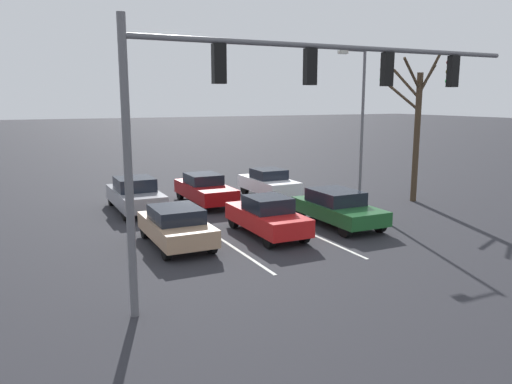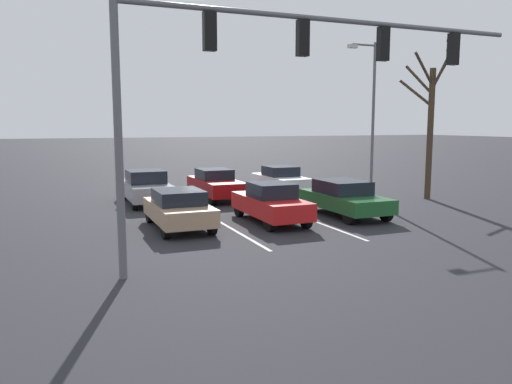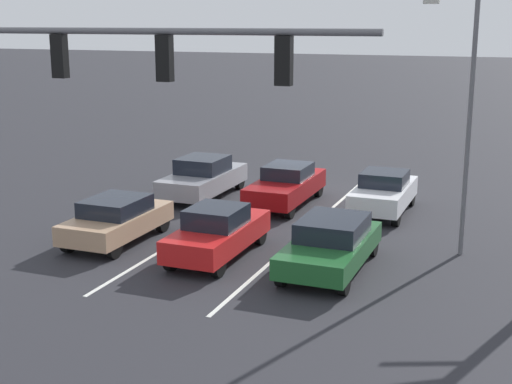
# 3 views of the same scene
# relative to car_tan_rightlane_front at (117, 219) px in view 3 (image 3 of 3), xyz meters

# --- Properties ---
(ground_plane) EXTENTS (240.00, 240.00, 0.00)m
(ground_plane) POSITION_rel_car_tan_rightlane_front_xyz_m (-3.49, -7.87, -0.75)
(ground_plane) COLOR #28282D
(lane_stripe_left_divider) EXTENTS (0.12, 18.20, 0.01)m
(lane_stripe_left_divider) POSITION_rel_car_tan_rightlane_front_xyz_m (-5.22, -4.77, -0.74)
(lane_stripe_left_divider) COLOR silver
(lane_stripe_left_divider) RESTS_ON ground_plane
(lane_stripe_center_divider) EXTENTS (0.12, 18.20, 0.01)m
(lane_stripe_center_divider) POSITION_rel_car_tan_rightlane_front_xyz_m (-1.75, -4.77, -0.74)
(lane_stripe_center_divider) COLOR silver
(lane_stripe_center_divider) RESTS_ON ground_plane
(car_tan_rightlane_front) EXTENTS (1.85, 4.09, 1.43)m
(car_tan_rightlane_front) POSITION_rel_car_tan_rightlane_front_xyz_m (0.00, 0.00, 0.00)
(car_tan_rightlane_front) COLOR tan
(car_tan_rightlane_front) RESTS_ON ground_plane
(car_darkgreen_leftlane_front) EXTENTS (1.94, 4.52, 1.46)m
(car_darkgreen_leftlane_front) POSITION_rel_car_tan_rightlane_front_xyz_m (-7.00, 0.03, 0.02)
(car_darkgreen_leftlane_front) COLOR #1E5928
(car_darkgreen_leftlane_front) RESTS_ON ground_plane
(car_red_midlane_front) EXTENTS (1.70, 4.31, 1.55)m
(car_red_midlane_front) POSITION_rel_car_tan_rightlane_front_xyz_m (-3.58, 0.19, 0.02)
(car_red_midlane_front) COLOR red
(car_red_midlane_front) RESTS_ON ground_plane
(car_white_leftlane_second) EXTENTS (1.76, 4.16, 1.55)m
(car_white_leftlane_second) POSITION_rel_car_tan_rightlane_front_xyz_m (-7.13, -6.49, 0.04)
(car_white_leftlane_second) COLOR silver
(car_white_leftlane_second) RESTS_ON ground_plane
(car_gray_rightlane_second) EXTENTS (1.92, 4.64, 1.60)m
(car_gray_rightlane_second) POSITION_rel_car_tan_rightlane_front_xyz_m (0.05, -6.36, 0.04)
(car_gray_rightlane_second) COLOR gray
(car_gray_rightlane_second) RESTS_ON ground_plane
(car_maroon_midlane_second) EXTENTS (1.78, 4.71, 1.53)m
(car_maroon_midlane_second) POSITION_rel_car_tan_rightlane_front_xyz_m (-3.44, -6.37, 0.03)
(car_maroon_midlane_second) COLOR maroon
(car_maroon_midlane_second) RESTS_ON ground_plane
(traffic_signal_gantry) EXTENTS (12.11, 0.37, 7.11)m
(traffic_signal_gantry) POSITION_rel_car_tan_rightlane_front_xyz_m (-1.46, 5.32, 4.66)
(traffic_signal_gantry) COLOR slate
(traffic_signal_gantry) RESTS_ON ground_plane
(street_lamp_left_shoulder) EXTENTS (1.55, 0.24, 7.62)m
(street_lamp_left_shoulder) POSITION_rel_car_tan_rightlane_front_xyz_m (-10.10, -2.70, 3.61)
(street_lamp_left_shoulder) COLOR slate
(street_lamp_left_shoulder) RESTS_ON ground_plane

